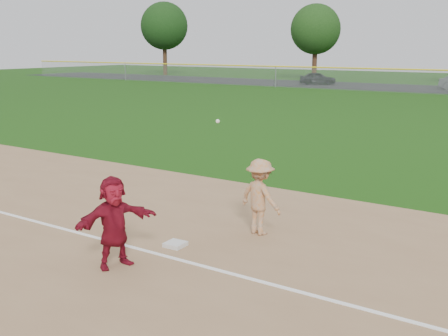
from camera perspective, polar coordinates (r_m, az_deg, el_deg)
The scene contains 8 objects.
ground at distance 11.56m, azimuth -4.21°, elevation -7.63°, with size 160.00×160.00×0.00m, color #19460D.
foul_line at distance 10.98m, azimuth -6.82°, elevation -8.65°, with size 60.00×0.10×0.01m, color white.
first_base at distance 11.33m, azimuth -4.97°, elevation -7.73°, with size 0.37×0.37×0.08m, color silver.
base_runner at distance 10.27m, azimuth -11.12°, elevation -5.39°, with size 1.55×0.49×1.67m, color maroon.
car_left at distance 59.94m, azimuth 9.50°, elevation 8.99°, with size 1.51×3.75×1.28m, color black.
first_base_play at distance 11.84m, azimuth 3.69°, elevation -2.94°, with size 1.16×1.21×2.49m.
tree_0 at distance 79.03m, azimuth -6.09°, elevation 14.15°, with size 6.40×6.40×9.81m.
tree_1 at distance 67.93m, azimuth 9.29°, elevation 13.74°, with size 5.80×5.80×8.75m.
Camera 1 is at (6.77, -8.50, 3.93)m, focal length 45.00 mm.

